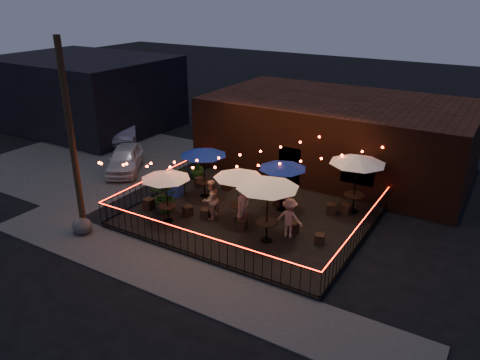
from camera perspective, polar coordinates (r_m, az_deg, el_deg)
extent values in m
plane|color=black|center=(19.45, -1.88, -7.04)|extent=(110.00, 110.00, 0.00)
cube|color=black|center=(20.91, 1.12, -4.56)|extent=(10.00, 8.00, 0.15)
cube|color=#3B3937|center=(17.22, -7.90, -11.46)|extent=(18.00, 2.50, 0.05)
cube|color=#3B3937|center=(29.58, -17.35, 2.54)|extent=(11.00, 12.00, 0.02)
cube|color=black|center=(26.62, 11.79, 5.45)|extent=(14.00, 8.00, 4.00)
cube|color=black|center=(23.85, 6.13, 1.51)|extent=(1.20, 0.24, 2.20)
cube|color=black|center=(22.53, 14.23, 1.01)|extent=(1.60, 0.24, 1.20)
cube|color=black|center=(36.49, -18.41, 10.15)|extent=(12.00, 9.00, 5.00)
cylinder|color=#312414|center=(19.51, -19.83, 4.51)|extent=(0.26, 0.26, 8.00)
cube|color=black|center=(17.92, -5.41, -9.07)|extent=(10.00, 0.04, 0.04)
cube|color=black|center=(17.46, -5.52, -6.49)|extent=(10.00, 0.04, 0.04)
cube|color=#FF1907|center=(17.45, -5.53, -6.40)|extent=(10.00, 0.03, 0.02)
cube|color=black|center=(23.51, -9.47, -1.29)|extent=(0.04, 8.00, 0.04)
cube|color=black|center=(23.16, -9.61, 0.80)|extent=(0.04, 8.00, 0.04)
cube|color=#FF1907|center=(23.14, -9.62, 0.87)|extent=(0.03, 8.00, 0.02)
cube|color=black|center=(19.13, 14.28, -7.54)|extent=(0.04, 8.00, 0.04)
cube|color=black|center=(18.70, 14.55, -5.09)|extent=(0.04, 8.00, 0.04)
cube|color=#FF1907|center=(18.69, 14.56, -5.01)|extent=(0.03, 8.00, 0.02)
cylinder|color=black|center=(20.67, -8.71, -4.90)|extent=(0.42, 0.42, 0.03)
cylinder|color=black|center=(20.51, -8.77, -4.05)|extent=(0.06, 0.06, 0.69)
cylinder|color=black|center=(20.36, -8.82, -3.16)|extent=(0.77, 0.77, 0.04)
cylinder|color=black|center=(20.18, -8.90, -2.03)|extent=(0.04, 0.04, 2.30)
cone|color=white|center=(19.78, -9.07, 0.63)|extent=(2.76, 2.76, 0.34)
cylinder|color=black|center=(22.87, -4.32, -1.90)|extent=(0.45, 0.45, 0.03)
cylinder|color=black|center=(22.72, -4.34, -1.07)|extent=(0.06, 0.06, 0.73)
cylinder|color=black|center=(22.57, -4.37, -0.20)|extent=(0.81, 0.81, 0.04)
cylinder|color=black|center=(22.40, -4.40, 0.90)|extent=(0.04, 0.04, 2.44)
cone|color=navy|center=(22.03, -4.49, 3.48)|extent=(2.67, 2.67, 0.36)
cylinder|color=black|center=(20.49, -0.17, -4.88)|extent=(0.43, 0.43, 0.03)
cylinder|color=black|center=(20.33, -0.17, -4.01)|extent=(0.06, 0.06, 0.70)
cylinder|color=black|center=(20.17, -0.17, -3.09)|extent=(0.78, 0.78, 0.04)
cylinder|color=black|center=(19.98, -0.17, -1.93)|extent=(0.04, 0.04, 2.34)
cone|color=white|center=(19.58, -0.18, 0.80)|extent=(2.62, 2.62, 0.34)
cylinder|color=black|center=(21.49, 5.04, -3.59)|extent=(0.43, 0.43, 0.03)
cylinder|color=black|center=(21.35, 5.07, -2.75)|extent=(0.06, 0.06, 0.70)
cylinder|color=black|center=(21.19, 5.10, -1.87)|extent=(0.78, 0.78, 0.04)
cylinder|color=black|center=(21.01, 5.14, -0.75)|extent=(0.04, 0.04, 2.35)
cone|color=navy|center=(20.63, 5.24, 1.87)|extent=(2.16, 2.16, 0.34)
cylinder|color=black|center=(18.95, 3.23, -7.33)|extent=(0.49, 0.49, 0.03)
cylinder|color=black|center=(18.76, 3.25, -6.28)|extent=(0.07, 0.07, 0.81)
cylinder|color=black|center=(18.56, 3.28, -5.15)|extent=(0.90, 0.90, 0.04)
cylinder|color=black|center=(18.33, 3.32, -3.73)|extent=(0.05, 0.05, 2.69)
cone|color=white|center=(17.84, 3.40, -0.33)|extent=(2.76, 2.76, 0.39)
cylinder|color=black|center=(21.85, 13.55, -3.72)|extent=(0.50, 0.50, 0.03)
cylinder|color=black|center=(21.68, 13.65, -2.77)|extent=(0.07, 0.07, 0.81)
cylinder|color=black|center=(21.51, 13.75, -1.76)|extent=(0.90, 0.90, 0.05)
cylinder|color=black|center=(21.30, 13.87, -0.49)|extent=(0.05, 0.05, 2.71)
cone|color=white|center=(20.88, 14.17, 2.51)|extent=(2.95, 2.95, 0.39)
cube|color=black|center=(21.77, -11.06, -2.89)|extent=(0.45, 0.45, 0.51)
cube|color=black|center=(20.93, -6.39, -3.76)|extent=(0.48, 0.48, 0.45)
cube|color=black|center=(23.92, -4.99, -0.22)|extent=(0.43, 0.43, 0.47)
cube|color=black|center=(23.42, -1.65, -0.68)|extent=(0.38, 0.38, 0.45)
cube|color=black|center=(20.61, -4.23, -4.13)|extent=(0.44, 0.44, 0.44)
cube|color=black|center=(19.66, 0.20, -5.42)|extent=(0.45, 0.45, 0.46)
cube|color=black|center=(22.60, 1.38, -1.60)|extent=(0.41, 0.41, 0.42)
cube|color=black|center=(21.85, 4.74, -2.49)|extent=(0.46, 0.46, 0.47)
cube|color=black|center=(19.45, 6.43, -5.81)|extent=(0.47, 0.47, 0.51)
cube|color=black|center=(18.86, 9.68, -7.13)|extent=(0.44, 0.44, 0.42)
cube|color=black|center=(21.35, 11.05, -3.46)|extent=(0.53, 0.53, 0.49)
cube|color=black|center=(21.50, 12.85, -3.45)|extent=(0.43, 0.43, 0.46)
imported|color=beige|center=(19.56, 0.33, -3.40)|extent=(0.58, 0.73, 1.78)
imported|color=tan|center=(20.30, -3.58, -2.42)|extent=(0.86, 1.01, 1.79)
imported|color=tan|center=(18.94, 6.05, -4.63)|extent=(1.12, 0.70, 1.68)
imported|color=#1D3C12|center=(21.22, -9.03, -2.01)|extent=(1.38, 1.22, 1.47)
imported|color=#1E4014|center=(22.91, -7.22, -0.06)|extent=(0.81, 0.66, 1.43)
imported|color=#193B0E|center=(24.77, -5.27, 1.69)|extent=(0.99, 0.99, 1.36)
cube|color=#243EB1|center=(22.88, -7.89, -0.85)|extent=(0.68, 0.47, 0.90)
cube|color=silver|center=(22.70, -7.96, 0.25)|extent=(0.72, 0.52, 0.06)
ellipsoid|color=#4C4B47|center=(20.66, -18.70, -5.33)|extent=(1.04, 0.93, 0.70)
imported|color=white|center=(26.87, -13.84, 2.51)|extent=(3.70, 4.36, 1.41)
imported|color=#9998A0|center=(32.68, -14.20, 6.26)|extent=(4.79, 4.85, 1.67)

